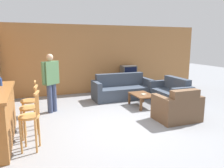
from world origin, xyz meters
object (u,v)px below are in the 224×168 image
Objects in this scene: bottle at (0,81)px; bar_chair_mid at (30,112)px; loveseat_right at (171,94)px; tv_unit at (128,85)px; couch_far at (122,90)px; bar_chair_near at (30,121)px; bar_chair_far at (30,104)px; armchair_near at (178,109)px; coffee_table at (142,96)px; person_by_window at (51,80)px; tv at (128,72)px; book_on_table at (144,94)px.

bar_chair_mid is at bearing -42.40° from bottle.
loveseat_right is 1.45× the size of tv_unit.
bar_chair_near is at bearing -136.60° from couch_far.
tv_unit is at bearing 36.06° from bar_chair_far.
coffee_table is at bearing 100.06° from armchair_near.
bottle is (-3.58, -1.81, 0.84)m from couch_far.
person_by_window reaches higher than loveseat_right.
tv is 0.35× the size of person_by_window.
couch_far is at bearing 99.81° from armchair_near.
bar_chair_mid is at bearing -90.03° from bar_chair_far.
armchair_near is 4.74× the size of bottle.
bar_chair_near is 1.25× the size of coffee_table.
armchair_near is (3.47, -0.22, -0.25)m from bar_chair_mid.
bar_chair_far is 0.75× the size of loveseat_right.
bar_chair_far is 4.92× the size of bottle.
couch_far is at bearing 16.06° from person_by_window.
person_by_window reaches higher than bar_chair_mid.
bar_chair_far is at bearing 89.97° from bar_chair_mid.
person_by_window is (-3.13, -1.66, 0.65)m from tv_unit.
book_on_table is at bearing 9.48° from bar_chair_far.
book_on_table is (3.22, 0.54, -0.16)m from bar_chair_far.
book_on_table is 2.74m from person_by_window.
coffee_table is 0.12m from book_on_table.
book_on_table is (3.77, 0.60, -0.74)m from bottle.
coffee_table is (0.19, -1.11, 0.02)m from couch_far.
bar_chair_mid reaches higher than tv.
tv_unit is (3.71, 3.82, -0.29)m from bar_chair_near.
bar_chair_mid and bar_chair_far have the same top height.
bar_chair_near reaches higher than tv_unit.
loveseat_right is at bearing -5.92° from person_by_window.
book_on_table is (0.18, -1.21, 0.09)m from couch_far.
bar_chair_near is 1.89× the size of tv.
armchair_near reaches higher than tv_unit.
person_by_window is (0.58, 1.60, 0.36)m from bar_chair_mid.
person_by_window is at bearing 61.07° from bar_chair_far.
loveseat_right is 3.78m from person_by_window.
loveseat_right is at bearing -74.29° from tv.
bar_chair_near is 3.63m from book_on_table.
couch_far reaches higher than tv_unit.
bar_chair_mid reaches higher than book_on_table.
coffee_table is at bearing 20.36° from bar_chair_mid.
tv is (0.67, 0.95, 0.48)m from couch_far.
tv reaches higher than loveseat_right.
person_by_window reaches higher than bar_chair_far.
bar_chair_near is at bearing -174.29° from armchair_near.
bar_chair_mid is 4.46m from loveseat_right.
bar_chair_mid is 1.74m from person_by_window.
couch_far is 2.38× the size of coffee_table.
coffee_table is 4.63× the size of book_on_table.
armchair_near is at bearing -93.86° from tv.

